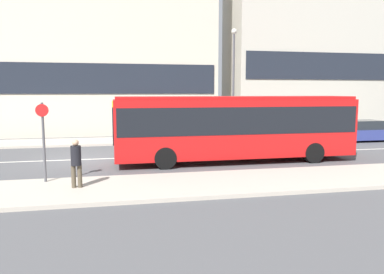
% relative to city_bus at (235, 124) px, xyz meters
% --- Properties ---
extents(ground_plane, '(120.00, 120.00, 0.00)m').
position_rel_city_bus_xyz_m(ground_plane, '(-7.10, 2.01, -1.79)').
color(ground_plane, '#4F4F51').
extents(sidewalk_near, '(44.00, 3.50, 0.13)m').
position_rel_city_bus_xyz_m(sidewalk_near, '(-7.10, -4.24, -1.73)').
color(sidewalk_near, '#B2A899').
rests_on(sidewalk_near, ground_plane).
extents(sidewalk_far, '(44.00, 3.50, 0.13)m').
position_rel_city_bus_xyz_m(sidewalk_far, '(-7.10, 8.26, -1.73)').
color(sidewalk_far, '#B2A899').
rests_on(sidewalk_far, ground_plane).
extents(lane_centerline, '(41.80, 0.16, 0.01)m').
position_rel_city_bus_xyz_m(lane_centerline, '(-7.10, 2.01, -1.79)').
color(lane_centerline, silver).
rests_on(lane_centerline, ground_plane).
extents(apartment_block_left_tower, '(17.47, 4.18, 15.53)m').
position_rel_city_bus_xyz_m(apartment_block_left_tower, '(-6.33, 13.56, 5.96)').
color(apartment_block_left_tower, beige).
rests_on(apartment_block_left_tower, ground_plane).
extents(apartment_block_right_tower, '(19.02, 5.43, 19.71)m').
position_rel_city_bus_xyz_m(apartment_block_right_tower, '(13.79, 14.19, 8.05)').
color(apartment_block_right_tower, '#B7B2A3').
rests_on(apartment_block_right_tower, ground_plane).
extents(city_bus, '(11.36, 2.49, 3.11)m').
position_rel_city_bus_xyz_m(city_bus, '(0.00, 0.00, 0.00)').
color(city_bus, red).
rests_on(city_bus, ground_plane).
extents(parked_car_0, '(4.29, 1.78, 1.37)m').
position_rel_city_bus_xyz_m(parked_car_0, '(5.17, 5.27, -1.15)').
color(parked_car_0, maroon).
rests_on(parked_car_0, ground_plane).
extents(parked_car_1, '(4.70, 1.78, 1.41)m').
position_rel_city_bus_xyz_m(parked_car_1, '(10.68, 5.32, -1.13)').
color(parked_car_1, navy).
rests_on(parked_car_1, ground_plane).
extents(pedestrian_near_stop, '(0.35, 0.34, 1.63)m').
position_rel_city_bus_xyz_m(pedestrian_near_stop, '(-6.89, -4.09, -0.74)').
color(pedestrian_near_stop, '#4C4233').
rests_on(pedestrian_near_stop, sidewalk_near).
extents(bus_stop_sign, '(0.44, 0.12, 2.82)m').
position_rel_city_bus_xyz_m(bus_stop_sign, '(-8.07, -3.01, -0.02)').
color(bus_stop_sign, '#4C4C51').
rests_on(bus_stop_sign, sidewalk_near).
extents(street_lamp, '(0.36, 0.36, 7.29)m').
position_rel_city_bus_xyz_m(street_lamp, '(2.23, 7.16, 2.76)').
color(street_lamp, '#4C4C51').
rests_on(street_lamp, sidewalk_far).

